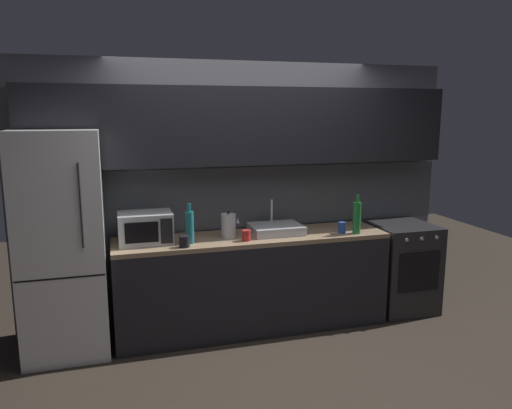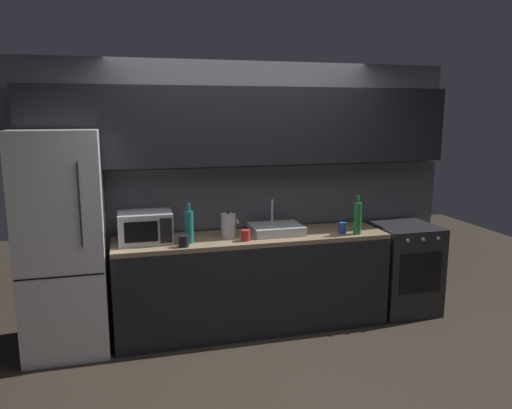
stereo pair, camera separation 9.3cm
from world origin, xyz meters
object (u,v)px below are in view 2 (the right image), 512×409
Objects in this scene: oven_range at (403,268)px; mug_dark at (184,241)px; microwave at (145,227)px; mug_red at (246,235)px; wine_bottle_teal at (189,226)px; refrigerator at (63,243)px; mug_blue at (343,228)px; kettle at (228,226)px; wine_bottle_green at (357,218)px.

mug_dark reaches higher than oven_range.
microwave is 4.78× the size of mug_red.
wine_bottle_teal is at bearing -177.29° from oven_range.
refrigerator is 3.28m from oven_range.
mug_dark is at bearing -176.99° from mug_blue.
mug_blue is at bearing -4.99° from microwave.
microwave is at bearing 142.10° from mug_dark.
refrigerator reaches higher than mug_red.
microwave is 0.74m from kettle.
refrigerator is at bearing 176.79° from mug_blue.
mug_red reaches higher than oven_range.
refrigerator is at bearing -178.45° from microwave.
wine_bottle_green reaches higher than microwave.
wine_bottle_green reaches higher than oven_range.
oven_range is (3.25, -0.00, -0.49)m from refrigerator.
microwave is 1.81m from mug_blue.
oven_range is at bearing 2.71° from wine_bottle_teal.
oven_range is 0.92m from mug_blue.
microwave is 4.73× the size of mug_dark.
wine_bottle_green is at bearing -3.22° from wine_bottle_teal.
oven_range is 9.34× the size of mug_red.
refrigerator is 1.06m from wine_bottle_teal.
wine_bottle_green reaches higher than mug_red.
wine_bottle_green is at bearing -1.78° from mug_red.
mug_blue is (-0.12, 0.05, -0.10)m from wine_bottle_green.
oven_range is at bearing -0.02° from refrigerator.
mug_dark is at bearing -37.90° from microwave.
kettle is 1.08m from mug_blue.
microwave is at bearing 175.01° from mug_blue.
mug_red is 0.92× the size of mug_blue.
kettle is at bearing -0.14° from refrigerator.
refrigerator is 1.01m from mug_dark.
mug_dark is at bearing -174.05° from mug_red.
wine_bottle_teal reaches higher than oven_range.
mug_dark is (0.98, -0.22, 0.00)m from refrigerator.
mug_dark is (-0.06, -0.11, -0.10)m from wine_bottle_teal.
wine_bottle_teal reaches higher than kettle.
oven_range is at bearing 10.28° from mug_blue.
refrigerator reaches higher than oven_range.
mug_red is (0.86, -0.18, -0.09)m from microwave.
kettle is (-1.83, -0.00, 0.56)m from oven_range.
wine_bottle_green is at bearing -6.26° from microwave.
refrigerator is at bearing 179.98° from oven_range.
wine_bottle_green is 1.04× the size of wine_bottle_teal.
kettle is 0.66× the size of wine_bottle_green.
refrigerator is at bearing 174.07° from mug_red.
microwave reaches higher than mug_dark.
refrigerator reaches higher than wine_bottle_green.
mug_dark is at bearing -179.12° from wine_bottle_green.
wine_bottle_teal is (-2.20, -0.10, 0.60)m from oven_range.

